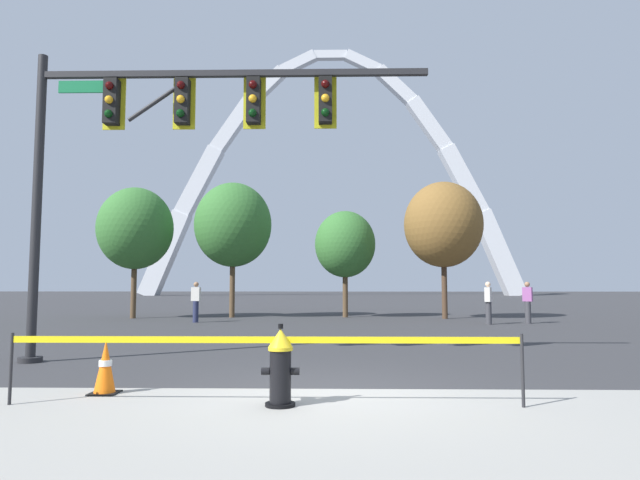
# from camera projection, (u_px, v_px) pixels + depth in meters

# --- Properties ---
(ground_plane) EXTENTS (240.00, 240.00, 0.00)m
(ground_plane) POSITION_uv_depth(u_px,v_px,m) (323.00, 392.00, 7.44)
(ground_plane) COLOR #333335
(fire_hydrant) EXTENTS (0.46, 0.48, 0.99)m
(fire_hydrant) POSITION_uv_depth(u_px,v_px,m) (280.00, 367.00, 6.59)
(fire_hydrant) COLOR black
(fire_hydrant) RESTS_ON ground
(caution_tape_barrier) EXTENTS (6.24, 0.05, 0.88)m
(caution_tape_barrier) POSITION_uv_depth(u_px,v_px,m) (264.00, 354.00, 6.60)
(caution_tape_barrier) COLOR #232326
(caution_tape_barrier) RESTS_ON ground
(traffic_cone_by_hydrant) EXTENTS (0.36, 0.36, 0.73)m
(traffic_cone_by_hydrant) POSITION_uv_depth(u_px,v_px,m) (105.00, 367.00, 7.32)
(traffic_cone_by_hydrant) COLOR black
(traffic_cone_by_hydrant) RESTS_ON ground
(traffic_signal_gantry) EXTENTS (7.82, 0.44, 6.00)m
(traffic_signal_gantry) POSITION_uv_depth(u_px,v_px,m) (160.00, 134.00, 10.65)
(traffic_signal_gantry) COLOR #232326
(traffic_signal_gantry) RESTS_ON ground
(monument_arch) EXTENTS (54.49, 2.48, 36.25)m
(monument_arch) POSITION_uv_depth(u_px,v_px,m) (331.00, 182.00, 78.49)
(monument_arch) COLOR silver
(monument_arch) RESTS_ON ground
(tree_far_left) EXTENTS (3.33, 3.33, 5.83)m
(tree_far_left) POSITION_uv_depth(u_px,v_px,m) (135.00, 228.00, 24.43)
(tree_far_left) COLOR brown
(tree_far_left) RESTS_ON ground
(tree_left_mid) EXTENTS (3.53, 3.53, 6.17)m
(tree_left_mid) POSITION_uv_depth(u_px,v_px,m) (233.00, 225.00, 25.11)
(tree_left_mid) COLOR brown
(tree_left_mid) RESTS_ON ground
(tree_center_left) EXTENTS (2.79, 2.79, 4.88)m
(tree_center_left) POSITION_uv_depth(u_px,v_px,m) (345.00, 244.00, 25.20)
(tree_center_left) COLOR brown
(tree_center_left) RESTS_ON ground
(tree_center_right) EXTENTS (3.45, 3.45, 6.03)m
(tree_center_right) POSITION_uv_depth(u_px,v_px,m) (443.00, 225.00, 24.14)
(tree_center_right) COLOR #473323
(tree_center_right) RESTS_ON ground
(pedestrian_walking_left) EXTENTS (0.36, 0.24, 1.59)m
(pedestrian_walking_left) POSITION_uv_depth(u_px,v_px,m) (196.00, 302.00, 21.48)
(pedestrian_walking_left) COLOR #232847
(pedestrian_walking_left) RESTS_ON ground
(pedestrian_standing_center) EXTENTS (0.39, 0.35, 1.59)m
(pedestrian_standing_center) POSITION_uv_depth(u_px,v_px,m) (528.00, 302.00, 20.86)
(pedestrian_standing_center) COLOR #38383D
(pedestrian_standing_center) RESTS_ON ground
(pedestrian_walking_right) EXTENTS (0.34, 0.39, 1.59)m
(pedestrian_walking_right) POSITION_uv_depth(u_px,v_px,m) (488.00, 302.00, 20.40)
(pedestrian_walking_right) COLOR #38383D
(pedestrian_walking_right) RESTS_ON ground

